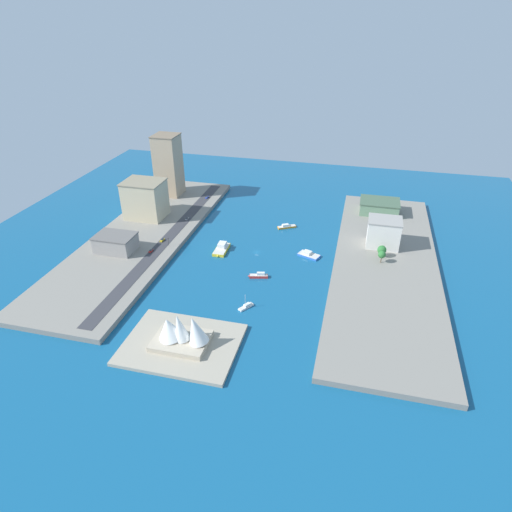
# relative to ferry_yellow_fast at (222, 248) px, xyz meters

# --- Properties ---
(ground_plane) EXTENTS (440.00, 440.00, 0.00)m
(ground_plane) POSITION_rel_ferry_yellow_fast_xyz_m (-25.83, -4.01, -1.85)
(ground_plane) COLOR #145684
(quay_west) EXTENTS (70.00, 240.00, 3.49)m
(quay_west) POSITION_rel_ferry_yellow_fast_xyz_m (-117.69, -4.01, -0.11)
(quay_west) COLOR gray
(quay_west) RESTS_ON ground_plane
(quay_east) EXTENTS (70.00, 240.00, 3.49)m
(quay_east) POSITION_rel_ferry_yellow_fast_xyz_m (66.04, -4.01, -0.11)
(quay_east) COLOR gray
(quay_east) RESTS_ON ground_plane
(peninsula_point) EXTENTS (60.80, 47.07, 2.00)m
(peninsula_point) POSITION_rel_ferry_yellow_fast_xyz_m (-11.44, 105.74, -0.85)
(peninsula_point) COLOR #A89E89
(peninsula_point) RESTS_ON ground_plane
(road_strip) EXTENTS (9.30, 228.00, 0.15)m
(road_strip) POSITION_rel_ferry_yellow_fast_xyz_m (43.87, -4.01, 1.71)
(road_strip) COLOR #38383D
(road_strip) RESTS_ON quay_east
(ferry_yellow_fast) EXTENTS (9.13, 20.91, 5.62)m
(ferry_yellow_fast) POSITION_rel_ferry_yellow_fast_xyz_m (0.00, 0.00, 0.00)
(ferry_yellow_fast) COLOR yellow
(ferry_yellow_fast) RESTS_ON ground_plane
(tugboat_red) EXTENTS (13.84, 6.09, 3.85)m
(tugboat_red) POSITION_rel_ferry_yellow_fast_xyz_m (-35.40, 29.43, -0.50)
(tugboat_red) COLOR red
(tugboat_red) RESTS_ON ground_plane
(water_taxi_orange) EXTENTS (15.31, 10.97, 3.27)m
(water_taxi_orange) POSITION_rel_ferry_yellow_fast_xyz_m (-39.74, -49.62, -0.72)
(water_taxi_orange) COLOR orange
(water_taxi_orange) RESTS_ON ground_plane
(catamaran_blue) EXTENTS (17.35, 12.86, 3.48)m
(catamaran_blue) POSITION_rel_ferry_yellow_fast_xyz_m (-63.79, -7.35, -0.70)
(catamaran_blue) COLOR blue
(catamaran_blue) RESTS_ON ground_plane
(sailboat_small_white) EXTENTS (8.17, 10.26, 9.66)m
(sailboat_small_white) POSITION_rel_ferry_yellow_fast_xyz_m (-36.07, 64.32, -0.94)
(sailboat_small_white) COLOR white
(sailboat_small_white) RESTS_ON ground_plane
(hotel_broad_white) EXTENTS (24.02, 19.80, 21.03)m
(hotel_broad_white) POSITION_rel_ferry_yellow_fast_xyz_m (-114.87, -30.51, 12.18)
(hotel_broad_white) COLOR silver
(hotel_broad_white) RESTS_ON quay_west
(office_block_beige) EXTENTS (32.16, 26.46, 31.09)m
(office_block_beige) POSITION_rel_ferry_yellow_fast_xyz_m (77.12, -35.85, 17.21)
(office_block_beige) COLOR #C6B793
(office_block_beige) RESTS_ON quay_east
(carpark_squat_concrete) EXTENTS (28.07, 20.03, 12.24)m
(carpark_squat_concrete) POSITION_rel_ferry_yellow_fast_xyz_m (72.10, 23.83, 7.78)
(carpark_squat_concrete) COLOR gray
(carpark_squat_concrete) RESTS_ON quay_east
(terminal_long_green) EXTENTS (32.98, 24.51, 10.72)m
(terminal_long_green) POSITION_rel_ferry_yellow_fast_xyz_m (-112.19, -91.30, 7.02)
(terminal_long_green) COLOR slate
(terminal_long_green) RESTS_ON quay_west
(apartment_midrise_tan) EXTENTS (21.70, 22.53, 55.45)m
(apartment_midrise_tan) POSITION_rel_ferry_yellow_fast_xyz_m (78.29, -88.37, 29.39)
(apartment_midrise_tan) COLOR tan
(apartment_midrise_tan) RESTS_ON quay_east
(taxi_yellow_cab) EXTENTS (1.90, 5.18, 1.56)m
(taxi_yellow_cab) POSITION_rel_ferry_yellow_fast_xyz_m (46.11, 2.59, 2.55)
(taxi_yellow_cab) COLOR black
(taxi_yellow_cab) RESTS_ON road_strip
(sedan_silver) EXTENTS (1.94, 4.66, 1.50)m
(sedan_silver) POSITION_rel_ferry_yellow_fast_xyz_m (42.23, -37.93, 2.53)
(sedan_silver) COLOR black
(sedan_silver) RESTS_ON road_strip
(hatchback_blue) EXTENTS (1.87, 4.72, 1.62)m
(hatchback_blue) POSITION_rel_ferry_yellow_fast_xyz_m (41.84, -86.36, 2.57)
(hatchback_blue) COLOR black
(hatchback_blue) RESTS_ON road_strip
(pickup_red) EXTENTS (1.97, 4.22, 1.52)m
(pickup_red) POSITION_rel_ferry_yellow_fast_xyz_m (46.96, 20.19, 2.54)
(pickup_red) COLOR black
(pickup_red) RESTS_ON road_strip
(traffic_light_waterfront) EXTENTS (0.36, 0.36, 6.50)m
(traffic_light_waterfront) POSITION_rel_ferry_yellow_fast_xyz_m (38.18, 8.41, 5.98)
(traffic_light_waterfront) COLOR black
(traffic_light_waterfront) RESTS_ON quay_east
(opera_landmark) EXTENTS (30.20, 22.17, 18.96)m
(opera_landmark) POSITION_rel_ferry_yellow_fast_xyz_m (-11.71, 105.74, 7.51)
(opera_landmark) COLOR #BCAD93
(opera_landmark) RESTS_ON peninsula_point
(park_tree_cluster) EXTENTS (6.30, 14.42, 9.06)m
(park_tree_cluster) POSITION_rel_ferry_yellow_fast_xyz_m (-114.29, -9.58, 7.44)
(park_tree_cluster) COLOR brown
(park_tree_cluster) RESTS_ON quay_west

